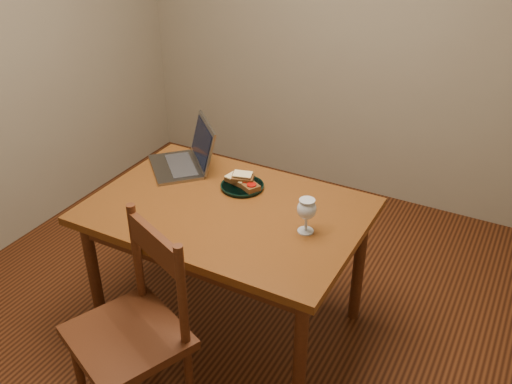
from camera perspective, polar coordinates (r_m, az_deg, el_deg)
The scene contains 10 objects.
floor at distance 3.28m, azimuth -2.23°, elevation -11.59°, with size 3.20×3.20×0.02m, color black.
back_wall at distance 4.01m, azimuth 9.62°, elevation 17.24°, with size 3.20×0.02×2.60m, color gray.
table at distance 2.78m, azimuth -2.89°, elevation -3.06°, with size 1.30×0.90×0.74m.
chair at distance 2.47m, azimuth -12.35°, elevation -12.74°, with size 0.58×0.57×0.48m.
plate at distance 2.89m, azimuth -1.38°, elevation 0.57°, with size 0.22×0.22×0.02m, color black.
sandwich_cheese at distance 2.90m, azimuth -1.92°, elevation 1.30°, with size 0.12×0.07×0.04m, color #381E0C, non-canonical shape.
sandwich_tomato at distance 2.85m, azimuth -0.76°, elevation 0.77°, with size 0.12×0.07×0.04m, color #381E0C, non-canonical shape.
sandwich_top at distance 2.87m, azimuth -1.34°, elevation 1.51°, with size 0.11×0.06×0.03m, color #381E0C, non-canonical shape.
milk_glass at distance 2.53m, azimuth 5.06°, elevation -2.38°, with size 0.09×0.09×0.17m, color white, non-canonical shape.
laptop at distance 3.09m, azimuth -6.79°, elevation 3.65°, with size 0.47×0.47×0.25m.
Camera 1 is at (1.27, -2.08, 2.19)m, focal length 40.00 mm.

